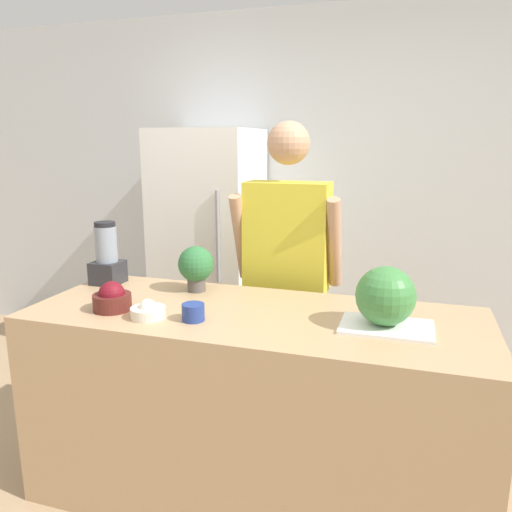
{
  "coord_description": "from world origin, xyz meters",
  "views": [
    {
      "loc": [
        0.64,
        -1.63,
        1.66
      ],
      "look_at": [
        0.0,
        0.42,
        1.17
      ],
      "focal_mm": 35.0,
      "sensor_mm": 36.0,
      "label": 1
    }
  ],
  "objects_px": {
    "bowl_cherries": "(112,299)",
    "bowl_small_blue": "(193,312)",
    "refrigerator": "(210,251)",
    "person": "(287,279)",
    "blender": "(107,257)",
    "bowl_cream": "(148,311)",
    "potted_plant": "(196,266)",
    "watermelon": "(385,296)"
  },
  "relations": [
    {
      "from": "bowl_cream",
      "to": "bowl_cherries",
      "type": "bearing_deg",
      "value": 168.01
    },
    {
      "from": "bowl_cherries",
      "to": "bowl_cream",
      "type": "bearing_deg",
      "value": -11.99
    },
    {
      "from": "person",
      "to": "bowl_small_blue",
      "type": "height_order",
      "value": "person"
    },
    {
      "from": "bowl_cherries",
      "to": "blender",
      "type": "height_order",
      "value": "blender"
    },
    {
      "from": "watermelon",
      "to": "bowl_cherries",
      "type": "xyz_separation_m",
      "value": [
        -1.19,
        -0.14,
        -0.08
      ]
    },
    {
      "from": "bowl_small_blue",
      "to": "blender",
      "type": "bearing_deg",
      "value": 150.0
    },
    {
      "from": "blender",
      "to": "bowl_cream",
      "type": "bearing_deg",
      "value": -41.28
    },
    {
      "from": "blender",
      "to": "refrigerator",
      "type": "bearing_deg",
      "value": 83.88
    },
    {
      "from": "watermelon",
      "to": "potted_plant",
      "type": "height_order",
      "value": "watermelon"
    },
    {
      "from": "person",
      "to": "potted_plant",
      "type": "xyz_separation_m",
      "value": [
        -0.38,
        -0.38,
        0.14
      ]
    },
    {
      "from": "bowl_cherries",
      "to": "watermelon",
      "type": "bearing_deg",
      "value": 6.72
    },
    {
      "from": "person",
      "to": "bowl_cherries",
      "type": "bearing_deg",
      "value": -129.1
    },
    {
      "from": "blender",
      "to": "potted_plant",
      "type": "height_order",
      "value": "blender"
    },
    {
      "from": "bowl_small_blue",
      "to": "person",
      "type": "bearing_deg",
      "value": 74.54
    },
    {
      "from": "watermelon",
      "to": "blender",
      "type": "height_order",
      "value": "blender"
    },
    {
      "from": "refrigerator",
      "to": "blender",
      "type": "distance_m",
      "value": 1.14
    },
    {
      "from": "person",
      "to": "blender",
      "type": "distance_m",
      "value": 0.99
    },
    {
      "from": "bowl_cherries",
      "to": "bowl_small_blue",
      "type": "bearing_deg",
      "value": -2.42
    },
    {
      "from": "bowl_cream",
      "to": "blender",
      "type": "bearing_deg",
      "value": 138.72
    },
    {
      "from": "person",
      "to": "bowl_small_blue",
      "type": "distance_m",
      "value": 0.82
    },
    {
      "from": "person",
      "to": "watermelon",
      "type": "height_order",
      "value": "person"
    },
    {
      "from": "bowl_cherries",
      "to": "bowl_cream",
      "type": "height_order",
      "value": "bowl_cherries"
    },
    {
      "from": "refrigerator",
      "to": "bowl_cherries",
      "type": "relative_size",
      "value": 10.21
    },
    {
      "from": "blender",
      "to": "potted_plant",
      "type": "bearing_deg",
      "value": 1.28
    },
    {
      "from": "bowl_cream",
      "to": "potted_plant",
      "type": "xyz_separation_m",
      "value": [
        0.04,
        0.43,
        0.1
      ]
    },
    {
      "from": "bowl_cherries",
      "to": "potted_plant",
      "type": "relative_size",
      "value": 0.74
    },
    {
      "from": "bowl_small_blue",
      "to": "refrigerator",
      "type": "bearing_deg",
      "value": 110.24
    },
    {
      "from": "bowl_cherries",
      "to": "potted_plant",
      "type": "height_order",
      "value": "potted_plant"
    },
    {
      "from": "blender",
      "to": "potted_plant",
      "type": "xyz_separation_m",
      "value": [
        0.51,
        0.01,
        -0.01
      ]
    },
    {
      "from": "refrigerator",
      "to": "bowl_cream",
      "type": "relative_size",
      "value": 11.62
    },
    {
      "from": "refrigerator",
      "to": "blender",
      "type": "bearing_deg",
      "value": -96.12
    },
    {
      "from": "potted_plant",
      "to": "bowl_cherries",
      "type": "bearing_deg",
      "value": -122.31
    },
    {
      "from": "potted_plant",
      "to": "bowl_cream",
      "type": "bearing_deg",
      "value": -94.93
    },
    {
      "from": "refrigerator",
      "to": "bowl_small_blue",
      "type": "bearing_deg",
      "value": -69.76
    },
    {
      "from": "bowl_small_blue",
      "to": "potted_plant",
      "type": "bearing_deg",
      "value": 112.25
    },
    {
      "from": "bowl_small_blue",
      "to": "blender",
      "type": "xyz_separation_m",
      "value": [
        -0.67,
        0.39,
        0.11
      ]
    },
    {
      "from": "bowl_small_blue",
      "to": "potted_plant",
      "type": "xyz_separation_m",
      "value": [
        -0.16,
        0.4,
        0.1
      ]
    },
    {
      "from": "bowl_cream",
      "to": "bowl_small_blue",
      "type": "relative_size",
      "value": 1.56
    },
    {
      "from": "person",
      "to": "bowl_cream",
      "type": "height_order",
      "value": "person"
    },
    {
      "from": "blender",
      "to": "bowl_cherries",
      "type": "bearing_deg",
      "value": -54.25
    },
    {
      "from": "watermelon",
      "to": "bowl_cream",
      "type": "distance_m",
      "value": 1.0
    },
    {
      "from": "bowl_cherries",
      "to": "bowl_small_blue",
      "type": "height_order",
      "value": "bowl_cherries"
    }
  ]
}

